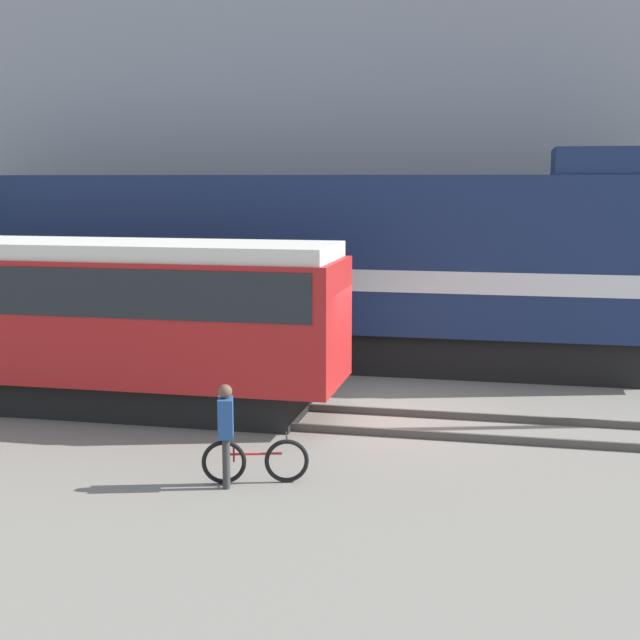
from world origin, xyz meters
name	(u,v)px	position (x,y,z in m)	size (l,w,h in m)	color
ground_plane	(366,412)	(0.00, 0.00, 0.00)	(120.00, 120.00, 0.00)	gray
track_near	(358,420)	(0.00, -0.90, 0.07)	(60.00, 1.50, 0.14)	#47423D
track_far	(395,363)	(0.00, 4.45, 0.07)	(60.00, 1.51, 0.14)	#47423D
building_backdrop	(428,131)	(0.00, 11.61, 6.06)	(38.93, 6.00, 12.11)	#99999E
freight_locomotive	(269,265)	(-3.22, 4.45, 2.45)	(19.88, 3.04, 5.26)	black
streetcar	(33,312)	(-6.66, -0.90, 1.93)	(12.60, 2.54, 3.37)	black
bicycle	(255,461)	(-0.96, -4.50, 0.34)	(1.58, 0.60, 0.74)	black
person	(226,426)	(-1.34, -4.75, 0.95)	(0.31, 0.41, 1.58)	#333333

